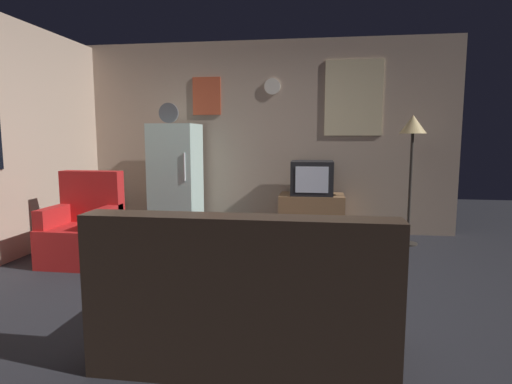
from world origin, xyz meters
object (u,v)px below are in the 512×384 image
object	(u,v)px
tv_stand	(311,216)
standing_lamp	(413,135)
coffee_table	(203,254)
fridge	(176,180)
crt_tv	(312,178)
remote_control	(217,230)
couch	(245,309)
wine_glass	(203,228)
mug_ceramic_white	(182,229)
armchair	(84,230)
book_stack	(370,236)
mug_ceramic_tan	(190,224)

from	to	relation	value
tv_stand	standing_lamp	world-z (taller)	standing_lamp
standing_lamp	coffee_table	distance (m)	2.92
fridge	crt_tv	size ratio (longest dim) A/B	3.28
remote_control	couch	distance (m)	1.63
wine_glass	couch	size ratio (longest dim) A/B	0.09
standing_lamp	mug_ceramic_white	size ratio (longest dim) A/B	17.67
standing_lamp	armchair	xyz separation A→B (m)	(-3.59, -1.25, -1.02)
fridge	standing_lamp	xyz separation A→B (m)	(3.02, -0.11, 0.60)
book_stack	couch	bearing A→B (deg)	-109.42
crt_tv	book_stack	distance (m)	1.05
crt_tv	remote_control	xyz separation A→B (m)	(-0.88, -1.67, -0.36)
crt_tv	mug_ceramic_white	size ratio (longest dim) A/B	6.00
mug_ceramic_white	mug_ceramic_tan	bearing A→B (deg)	88.21
mug_ceramic_white	mug_ceramic_tan	xyz separation A→B (m)	(0.01, 0.22, 0.00)
crt_tv	mug_ceramic_white	xyz separation A→B (m)	(-1.19, -1.78, -0.33)
fridge	mug_ceramic_tan	xyz separation A→B (m)	(0.64, -1.48, -0.29)
book_stack	wine_glass	bearing A→B (deg)	-134.20
mug_ceramic_tan	wine_glass	bearing A→B (deg)	-55.20
book_stack	mug_ceramic_tan	bearing A→B (deg)	-143.19
book_stack	tv_stand	bearing A→B (deg)	170.61
crt_tv	wine_glass	xyz separation A→B (m)	(-0.97, -1.88, -0.30)
fridge	standing_lamp	size ratio (longest dim) A/B	1.11
mug_ceramic_white	crt_tv	bearing A→B (deg)	56.26
armchair	coffee_table	bearing A→B (deg)	-11.47
armchair	couch	world-z (taller)	armchair
fridge	coffee_table	size ratio (longest dim) A/B	2.46
fridge	armchair	world-z (taller)	fridge
mug_ceramic_white	remote_control	distance (m)	0.33
tv_stand	couch	bearing A→B (deg)	-96.06
standing_lamp	coffee_table	size ratio (longest dim) A/B	2.21
fridge	mug_ceramic_tan	bearing A→B (deg)	-66.60
armchair	couch	size ratio (longest dim) A/B	0.56
coffee_table	mug_ceramic_white	distance (m)	0.32
crt_tv	wine_glass	size ratio (longest dim) A/B	3.60
tv_stand	wine_glass	distance (m)	2.13
crt_tv	coffee_table	xyz separation A→B (m)	(-1.01, -1.73, -0.59)
crt_tv	remote_control	world-z (taller)	crt_tv
standing_lamp	remote_control	world-z (taller)	standing_lamp
wine_glass	remote_control	distance (m)	0.24
coffee_table	armchair	bearing A→B (deg)	168.53
standing_lamp	book_stack	bearing A→B (deg)	170.48
crt_tv	mug_ceramic_tan	size ratio (longest dim) A/B	6.00
fridge	mug_ceramic_white	size ratio (longest dim) A/B	19.67
wine_glass	mug_ceramic_white	world-z (taller)	wine_glass
fridge	crt_tv	distance (m)	1.83
fridge	coffee_table	bearing A→B (deg)	-63.55
standing_lamp	mug_ceramic_tan	distance (m)	2.89
fridge	book_stack	bearing A→B (deg)	-0.79
tv_stand	armchair	bearing A→B (deg)	-148.84
couch	remote_control	bearing A→B (deg)	109.39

